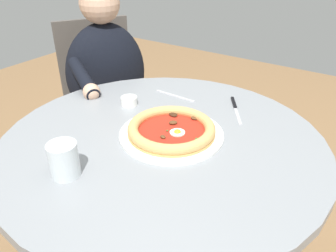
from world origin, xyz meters
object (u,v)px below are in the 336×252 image
at_px(ramekin_capers, 129,101).
at_px(diner_person, 110,109).
at_px(dining_table, 163,175).
at_px(fork_utensil, 175,96).
at_px(cafe_chair_diner, 102,91).
at_px(pizza_on_plate, 172,130).
at_px(water_glass, 64,162).
at_px(steak_knife, 235,106).

height_order(ramekin_capers, diner_person, diner_person).
relative_size(dining_table, fork_utensil, 5.65).
xyz_separation_m(diner_person, cafe_chair_diner, (0.08, 0.13, 0.04)).
bearing_deg(dining_table, ramekin_capers, 62.99).
relative_size(fork_utensil, diner_person, 0.16).
height_order(dining_table, pizza_on_plate, pizza_on_plate).
distance_m(pizza_on_plate, fork_utensil, 0.30).
bearing_deg(ramekin_capers, water_glass, -162.41).
height_order(pizza_on_plate, steak_knife, pizza_on_plate).
xyz_separation_m(ramekin_capers, fork_utensil, (0.16, -0.10, -0.02)).
relative_size(ramekin_capers, diner_person, 0.06).
relative_size(dining_table, cafe_chair_diner, 1.13).
bearing_deg(diner_person, ramekin_capers, -124.71).
distance_m(fork_utensil, cafe_chair_diner, 0.64).
distance_m(water_glass, diner_person, 0.88).
xyz_separation_m(water_glass, steak_knife, (0.63, -0.21, -0.04)).
relative_size(water_glass, diner_person, 0.09).
bearing_deg(dining_table, water_glass, 160.61).
bearing_deg(cafe_chair_diner, steak_knife, -98.40).
relative_size(dining_table, ramekin_capers, 16.72).
bearing_deg(fork_utensil, diner_person, 79.46).
xyz_separation_m(pizza_on_plate, ramekin_capers, (0.10, 0.26, -0.00)).
xyz_separation_m(pizza_on_plate, steak_knife, (0.31, -0.08, -0.02)).
relative_size(dining_table, diner_person, 0.92).
height_order(dining_table, steak_knife, steak_knife).
bearing_deg(water_glass, pizza_on_plate, -20.59).
xyz_separation_m(steak_knife, fork_utensil, (-0.05, 0.24, -0.00)).
bearing_deg(ramekin_capers, cafe_chair_diner, 55.84).
bearing_deg(pizza_on_plate, fork_utensil, 30.91).
bearing_deg(dining_table, pizza_on_plate, -32.63).
xyz_separation_m(ramekin_capers, cafe_chair_diner, (0.33, 0.49, -0.20)).
bearing_deg(water_glass, cafe_chair_diner, 39.58).
height_order(pizza_on_plate, cafe_chair_diner, cafe_chair_diner).
relative_size(fork_utensil, cafe_chair_diner, 0.20).
xyz_separation_m(fork_utensil, diner_person, (0.09, 0.46, -0.23)).
distance_m(dining_table, cafe_chair_diner, 0.86).
xyz_separation_m(pizza_on_plate, fork_utensil, (0.26, 0.16, -0.02)).
distance_m(water_glass, fork_utensil, 0.59).
bearing_deg(steak_knife, cafe_chair_diner, 81.60).
bearing_deg(cafe_chair_diner, dining_table, -121.93).
bearing_deg(dining_table, steak_knife, -16.85).
bearing_deg(diner_person, cafe_chair_diner, 57.40).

